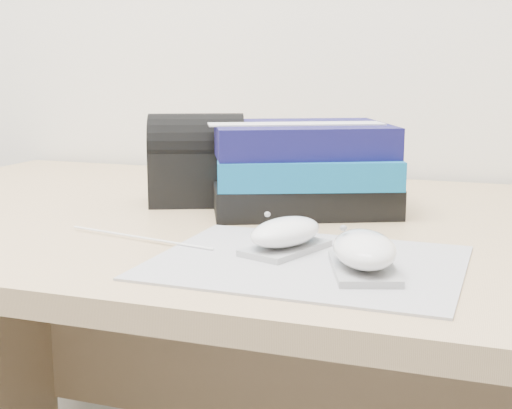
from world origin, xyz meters
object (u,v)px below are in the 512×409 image
(desk, at_px, (351,363))
(mouse_rear, at_px, (286,235))
(book_stack, at_px, (302,167))
(pouch, at_px, (197,160))
(mouse_front, at_px, (364,252))

(desk, relative_size, mouse_rear, 13.30)
(desk, relative_size, book_stack, 4.96)
(mouse_rear, distance_m, pouch, 0.33)
(mouse_front, relative_size, book_stack, 0.40)
(pouch, bearing_deg, desk, 1.54)
(mouse_front, distance_m, pouch, 0.44)
(mouse_rear, xyz_separation_m, pouch, (-0.22, 0.24, 0.05))
(desk, xyz_separation_m, mouse_rear, (-0.03, -0.25, 0.26))
(mouse_front, bearing_deg, book_stack, 116.45)
(mouse_rear, height_order, mouse_front, mouse_front)
(desk, distance_m, pouch, 0.39)
(mouse_front, bearing_deg, pouch, 136.97)
(mouse_front, distance_m, book_stack, 0.35)
(mouse_front, xyz_separation_m, pouch, (-0.32, 0.30, 0.04))
(book_stack, height_order, pouch, pouch)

